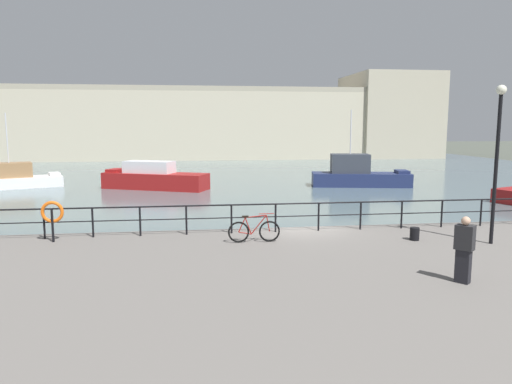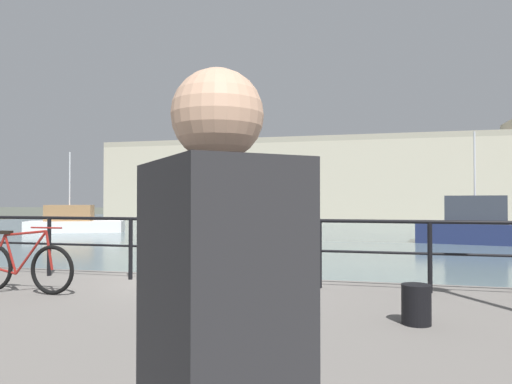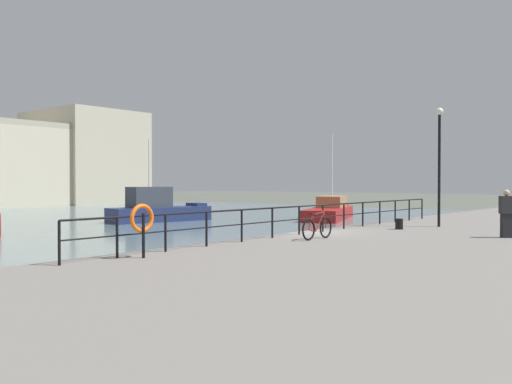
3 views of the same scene
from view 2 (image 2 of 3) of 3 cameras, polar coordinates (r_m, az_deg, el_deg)
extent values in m
plane|color=#4C5147|center=(8.88, -5.47, -16.58)|extent=(240.00, 240.00, 0.00)
cube|color=slate|center=(38.46, 9.54, -4.50)|extent=(80.00, 60.00, 0.01)
cube|color=#C1B79E|center=(63.91, 11.20, 1.22)|extent=(65.57, 13.18, 9.59)
cube|color=#A49C86|center=(58.08, 10.91, 6.54)|extent=(65.57, 0.60, 0.70)
cube|color=white|center=(36.70, -21.19, -3.96)|extent=(7.06, 4.60, 0.83)
cube|color=#997047|center=(36.76, -21.85, -2.39)|extent=(3.59, 2.70, 1.17)
cube|color=white|center=(36.18, -16.79, -3.18)|extent=(1.33, 1.72, 0.24)
cylinder|color=silver|center=(36.78, -21.83, 1.54)|extent=(0.10, 0.10, 3.89)
cube|color=navy|center=(28.27, 27.06, -4.59)|extent=(8.13, 3.76, 1.08)
cube|color=#333842|center=(28.19, 25.21, -1.96)|extent=(3.32, 2.29, 1.53)
cylinder|color=silver|center=(28.25, 25.18, 3.18)|extent=(0.10, 0.10, 3.53)
cube|color=maroon|center=(29.68, -5.91, -4.35)|extent=(8.45, 5.40, 1.24)
cube|color=silver|center=(29.98, -6.61, -2.25)|extent=(4.16, 3.05, 0.91)
cube|color=maroon|center=(32.11, -10.40, -2.76)|extent=(1.55, 1.86, 0.24)
cylinder|color=black|center=(9.30, -23.98, -6.14)|extent=(0.07, 0.07, 1.05)
cylinder|color=black|center=(8.41, -15.09, -6.75)|extent=(0.07, 0.07, 1.05)
cylinder|color=black|center=(7.76, -4.39, -7.27)|extent=(0.07, 0.07, 1.05)
cylinder|color=black|center=(7.42, 7.78, -7.56)|extent=(0.07, 0.07, 1.05)
cylinder|color=black|center=(7.43, 20.51, -7.50)|extent=(0.07, 0.07, 1.05)
cylinder|color=black|center=(8.01, -9.94, -3.30)|extent=(21.21, 0.06, 0.06)
cylinder|color=black|center=(8.04, -9.95, -6.66)|extent=(21.21, 0.04, 0.04)
torus|color=black|center=(7.47, -23.67, -8.72)|extent=(0.72, 0.07, 0.72)
cylinder|color=maroon|center=(7.67, -25.82, -6.69)|extent=(0.55, 0.04, 0.66)
cylinder|color=maroon|center=(7.91, -27.83, -6.76)|extent=(0.23, 0.04, 0.58)
cylinder|color=maroon|center=(7.71, -26.38, -4.53)|extent=(0.72, 0.04, 0.11)
cylinder|color=maroon|center=(8.01, -28.45, -8.44)|extent=(0.43, 0.04, 0.12)
cylinder|color=maroon|center=(7.47, -23.97, -6.56)|extent=(0.14, 0.04, 0.57)
cube|color=black|center=(7.95, -28.35, -4.37)|extent=(0.22, 0.09, 0.05)
cylinder|color=maroon|center=(7.47, -24.27, -4.01)|extent=(0.52, 0.03, 0.02)
cylinder|color=black|center=(5.59, 19.02, -12.87)|extent=(0.32, 0.32, 0.44)
cube|color=#262628|center=(1.12, -4.77, -12.24)|extent=(0.50, 0.52, 0.62)
sphere|color=tan|center=(1.12, -4.74, 9.36)|extent=(0.22, 0.22, 0.22)
camera|label=1|loc=(12.30, -130.50, 12.57)|focal=33.59mm
camera|label=3|loc=(21.23, -88.11, 1.51)|focal=38.47mm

